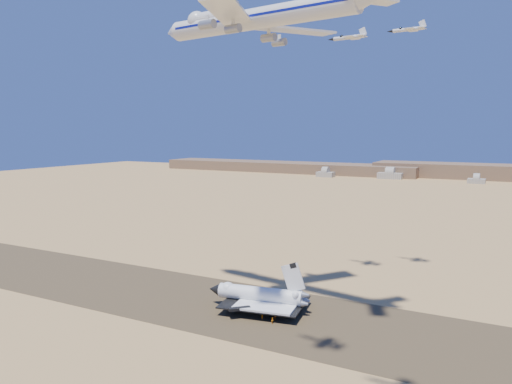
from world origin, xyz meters
The scene contains 11 objects.
ground centered at (0.00, 0.00, 0.00)m, with size 1200.00×1200.00×0.00m, color tan.
runway centered at (0.00, 0.00, 0.03)m, with size 600.00×50.00×0.06m, color brown.
ridgeline centered at (65.32, 527.31, 7.63)m, with size 960.00×90.00×18.00m.
hangars centered at (-64.00, 478.43, 4.83)m, with size 200.50×29.50×30.00m.
shuttle centered at (8.71, 2.10, 4.70)m, with size 35.58×25.50×17.49m.
carrier_747 centered at (8.05, -2.56, 94.45)m, with size 81.36×62.08×20.19m.
crew_a centered at (13.83, -5.67, 0.93)m, with size 0.63×0.41×1.73m, color orange.
crew_b centered at (18.12, -6.94, 1.02)m, with size 0.93×0.54×1.92m, color orange.
crew_c centered at (17.31, -3.36, 0.94)m, with size 1.03×0.53×1.75m, color orange.
chase_jet_d centered at (24.36, 43.90, 95.06)m, with size 15.80×8.66×3.94m.
chase_jet_e centered at (42.98, 58.87, 98.83)m, with size 15.22×8.26×3.79m.
Camera 1 is at (84.54, -142.22, 60.51)m, focal length 35.00 mm.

